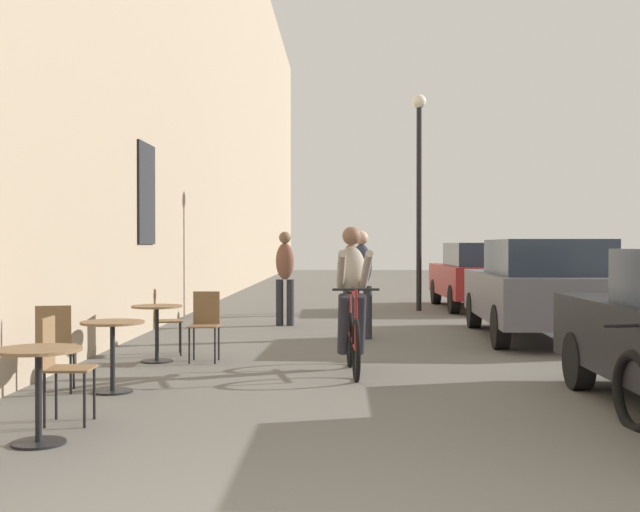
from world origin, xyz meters
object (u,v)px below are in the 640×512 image
street_lamp (419,174)px  cafe_table_mid (113,341)px  cafe_chair_far_toward_street (162,317)px  pedestrian_near (361,278)px  cafe_chair_near_toward_street (61,362)px  cafe_table_near (38,375)px  pedestrian_far (351,269)px  pedestrian_mid (285,273)px  parked_car_third (480,275)px  cafe_chair_mid_toward_street (55,342)px  cyclist_on_bicycle (352,303)px  cafe_chair_far_toward_wall (205,321)px  cafe_table_far (157,321)px  parked_car_second (540,287)px

street_lamp → cafe_table_mid: bearing=-111.7°
cafe_table_mid → cafe_chair_far_toward_street: size_ratio=0.81×
cafe_table_mid → pedestrian_near: 5.40m
cafe_table_mid → cafe_chair_near_toward_street: bearing=-91.0°
cafe_table_near → pedestrian_far: (2.46, 11.26, 0.46)m
cafe_table_near → cafe_table_mid: size_ratio=1.00×
pedestrian_mid → pedestrian_far: bearing=62.6°
cafe_chair_near_toward_street → parked_car_third: bearing=65.4°
cafe_table_near → cafe_chair_mid_toward_street: cafe_chair_mid_toward_street is taller
cyclist_on_bicycle → cafe_chair_far_toward_street: bearing=152.1°
street_lamp → parked_car_third: size_ratio=1.12×
cafe_chair_far_toward_street → cafe_chair_far_toward_wall: (0.68, -0.57, 0.00)m
cafe_table_far → cyclist_on_bicycle: (2.48, -0.71, 0.29)m
pedestrian_near → pedestrian_mid: size_ratio=0.99×
cafe_chair_mid_toward_street → street_lamp: 11.55m
cafe_chair_near_toward_street → cafe_table_far: (-0.02, 3.54, 0.00)m
cafe_chair_mid_toward_street → cafe_table_near: bearing=-73.2°
cafe_chair_mid_toward_street → pedestrian_near: size_ratio=0.52×
pedestrian_near → parked_car_third: size_ratio=0.39×
pedestrian_mid → parked_car_third: bearing=42.9°
street_lamp → pedestrian_mid: bearing=-129.1°
cafe_chair_near_toward_street → cafe_table_far: bearing=90.3°
cafe_chair_near_toward_street → cafe_chair_far_toward_street: size_ratio=1.00×
cafe_table_mid → parked_car_third: 12.07m
cafe_table_mid → cafe_chair_far_toward_wall: (0.57, 2.19, -0.00)m
cafe_chair_near_toward_street → cafe_chair_far_toward_street: same height
cafe_table_mid → parked_car_third: parked_car_third is taller
cyclist_on_bicycle → cafe_table_mid: bearing=-150.1°
cafe_table_mid → cafe_table_far: bearing=91.1°
cafe_table_mid → pedestrian_far: size_ratio=0.42×
cafe_table_far → pedestrian_far: pedestrian_far is taller
cafe_table_near → street_lamp: 13.19m
cyclist_on_bicycle → street_lamp: bearing=79.5°
street_lamp → pedestrian_far: bearing=-146.2°
pedestrian_far → parked_car_third: size_ratio=0.40×
cafe_chair_mid_toward_street → pedestrian_near: 5.76m
cafe_chair_far_toward_street → street_lamp: (4.18, 7.43, 2.59)m
cafe_chair_near_toward_street → cafe_chair_far_toward_wall: same height
cafe_chair_mid_toward_street → cafe_table_far: (0.52, 2.19, 0.00)m
cafe_chair_far_toward_street → parked_car_third: (5.65, 7.97, 0.28)m
cafe_table_near → cafe_chair_mid_toward_street: (-0.62, 2.04, -0.00)m
cafe_chair_far_toward_wall → pedestrian_mid: bearing=81.3°
parked_car_second → parked_car_third: size_ratio=1.03×
cafe_chair_mid_toward_street → pedestrian_far: size_ratio=0.51×
parked_car_second → pedestrian_far: bearing=124.1°
pedestrian_far → street_lamp: size_ratio=0.35×
parked_car_third → cafe_table_mid: bearing=-117.3°
cafe_table_far → pedestrian_mid: bearing=74.3°
pedestrian_far → cafe_chair_near_toward_street: bearing=-103.5°
cafe_chair_near_toward_street → cafe_chair_mid_toward_street: size_ratio=1.00×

